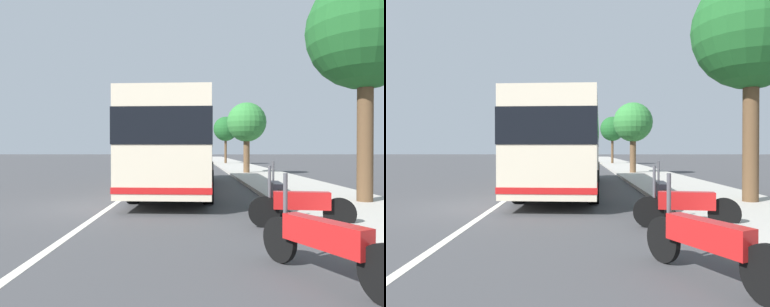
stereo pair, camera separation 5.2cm
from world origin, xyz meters
TOP-DOWN VIEW (x-y plane):
  - ground_plane at (0.00, 0.00)m, footprint 220.00×220.00m
  - sidewalk_curb at (10.00, -6.40)m, footprint 110.00×3.60m
  - lane_divider_line at (10.00, 0.00)m, footprint 110.00×0.16m
  - coach_bus at (4.32, -1.84)m, footprint 11.57×3.10m
  - motorcycle_far_end at (-5.70, -3.88)m, footprint 2.08×1.09m
  - motorcycle_mid_row at (-2.77, -4.47)m, footprint 0.40×2.11m
  - motorcycle_nearest_curb at (-0.88, -4.40)m, footprint 2.12×0.34m
  - car_far_distant at (28.69, 2.28)m, footprint 3.94×1.87m
  - car_oncoming at (35.07, -1.95)m, footprint 4.18×2.06m
  - car_side_street at (39.84, -1.76)m, footprint 4.57×1.94m
  - roadside_tree_near_camera at (0.14, -7.13)m, footprint 3.28×3.28m
  - roadside_tree_mid_block at (13.05, -5.70)m, footprint 2.49×2.49m
  - roadside_tree_far_block at (28.98, -5.81)m, footprint 2.61×2.61m

SIDE VIEW (x-z plane):
  - ground_plane at x=0.00m, z-range 0.00..0.00m
  - lane_divider_line at x=10.00m, z-range 0.00..0.01m
  - sidewalk_curb at x=10.00m, z-range 0.00..0.14m
  - motorcycle_mid_row at x=-2.77m, z-range -0.16..1.11m
  - motorcycle_far_end at x=-5.70m, z-range -0.16..1.11m
  - motorcycle_nearest_curb at x=-0.88m, z-range -0.16..1.13m
  - car_oncoming at x=35.07m, z-range -0.03..1.42m
  - car_far_distant at x=28.69m, z-range -0.04..1.49m
  - car_side_street at x=39.84m, z-range -0.06..1.56m
  - coach_bus at x=4.32m, z-range 0.21..3.40m
  - roadside_tree_mid_block at x=13.05m, z-range 1.00..5.57m
  - roadside_tree_far_block at x=28.98m, z-range 1.23..6.34m
  - roadside_tree_near_camera at x=0.14m, z-range 1.59..8.17m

